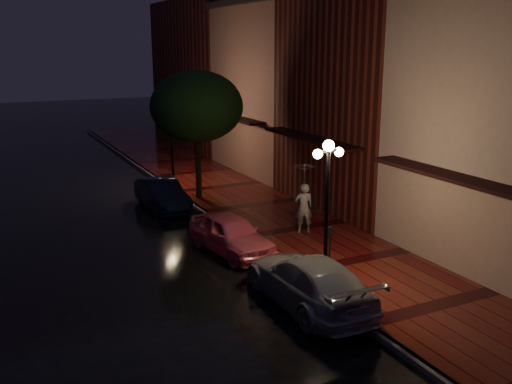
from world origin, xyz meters
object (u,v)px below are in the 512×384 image
streetlamp_near (327,205)px  street_tree (197,109)px  streetlamp_far (172,136)px  woman_with_umbrella (304,187)px  pink_car (231,234)px  silver_car (309,281)px  navy_car (162,194)px  parking_meter (330,245)px

streetlamp_near → street_tree: (0.26, 10.99, 1.64)m
street_tree → streetlamp_far: bearing=94.9°
streetlamp_near → woman_with_umbrella: size_ratio=1.63×
streetlamp_far → pink_car: (-1.19, -9.94, -1.93)m
silver_car → navy_car: bearing=-85.4°
pink_car → silver_car: 4.71m
streetlamp_near → street_tree: size_ratio=0.74×
navy_car → woman_with_umbrella: woman_with_umbrella is taller
streetlamp_near → navy_car: bearing=99.3°
streetlamp_near → parking_meter: 1.84m
streetlamp_near → street_tree: bearing=88.7°
streetlamp_far → parking_meter: streetlamp_far is taller
street_tree → silver_car: street_tree is taller
navy_car → silver_car: (0.74, -11.05, 0.05)m
woman_with_umbrella → street_tree: bearing=-51.4°
navy_car → silver_car: size_ratio=0.82×
pink_car → navy_car: size_ratio=0.98×
street_tree → pink_car: 7.93m
streetlamp_far → woman_with_umbrella: 9.75m
streetlamp_far → navy_car: (-1.69, -3.60, -1.94)m
streetlamp_near → streetlamp_far: bearing=90.0°
navy_car → woman_with_umbrella: size_ratio=1.52×
pink_car → woman_with_umbrella: bearing=-0.4°
navy_car → street_tree: bearing=15.0°
navy_car → parking_meter: 9.94m
pink_car → woman_with_umbrella: 3.42m
street_tree → pink_car: (-1.45, -6.93, -3.57)m
woman_with_umbrella → streetlamp_near: bearing=90.0°
streetlamp_far → silver_car: 14.80m
streetlamp_far → parking_meter: 13.36m
street_tree → woman_with_umbrella: 7.13m
parking_meter → streetlamp_far: bearing=82.0°
street_tree → woman_with_umbrella: bearing=-75.2°
streetlamp_near → silver_car: streetlamp_near is taller
streetlamp_far → silver_car: (-0.95, -14.65, -1.89)m
silver_car → streetlamp_far: bearing=-92.9°
streetlamp_near → woman_with_umbrella: bearing=66.2°
parking_meter → navy_car: bearing=92.9°
navy_car → silver_car: bearing=-88.1°
street_tree → silver_car: bearing=-95.9°
streetlamp_far → parking_meter: (0.65, -13.26, -1.55)m
woman_with_umbrella → parking_meter: bearing=94.3°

